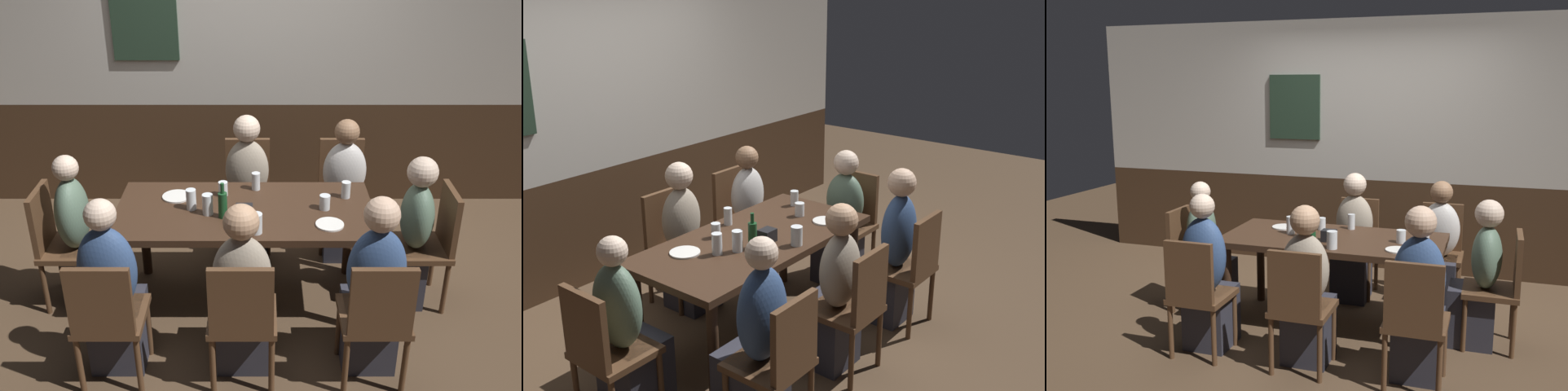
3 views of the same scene
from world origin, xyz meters
The scene contains 28 objects.
ground_plane centered at (0.00, 0.00, 0.00)m, with size 12.00×12.00×0.00m, color #4C3826.
wall_back centered at (-0.01, 1.65, 1.30)m, with size 6.40×0.13×2.60m.
dining_table centered at (0.00, 0.00, 0.66)m, with size 1.74×0.84×0.74m.
chair_mid_near centered at (0.00, -0.84, 0.50)m, with size 0.40×0.40×0.88m.
chair_right_near centered at (0.77, -0.84, 0.50)m, with size 0.40×0.40×0.88m.
chair_head_east centered at (1.29, 0.00, 0.50)m, with size 0.40×0.40×0.88m.
chair_right_far centered at (0.77, 0.84, 0.50)m, with size 0.40×0.40×0.88m.
chair_mid_far centered at (0.00, 0.84, 0.50)m, with size 0.40×0.40×0.88m.
chair_left_near centered at (-0.77, -0.84, 0.50)m, with size 0.40×0.40×0.88m.
chair_head_west centered at (-1.29, 0.00, 0.50)m, with size 0.40×0.40×0.88m.
person_mid_near centered at (0.00, -0.67, 0.49)m, with size 0.34×0.37×1.14m.
person_right_near centered at (0.77, -0.68, 0.51)m, with size 0.34×0.37×1.19m.
person_head_east centered at (1.12, 0.00, 0.47)m, with size 0.37×0.34×1.12m.
person_right_far centered at (0.77, 0.67, 0.47)m, with size 0.34×0.37×1.12m.
person_mid_far centered at (0.00, 0.67, 0.49)m, with size 0.34×0.37×1.15m.
person_left_near centered at (-0.77, -0.67, 0.49)m, with size 0.34×0.37×1.18m.
person_head_west centered at (-1.12, 0.00, 0.47)m, with size 0.37×0.34×1.13m.
tumbler_water centered at (0.08, -0.32, 0.80)m, with size 0.08×0.08×0.13m.
highball_clear centered at (0.54, 0.00, 0.78)m, with size 0.07×0.07×0.10m.
beer_glass_half centered at (0.07, 0.30, 0.80)m, with size 0.06×0.06×0.13m.
tumbler_short centered at (-0.24, -0.07, 0.80)m, with size 0.07×0.07×0.14m.
pint_glass_amber centered at (-0.16, 0.20, 0.78)m, with size 0.07×0.07×0.10m.
pint_glass_pale centered at (-0.36, 0.00, 0.80)m, with size 0.07×0.07×0.14m.
pint_glass_stout centered at (0.70, 0.17, 0.79)m, with size 0.06×0.06×0.12m.
beer_bottle_green centered at (-0.14, -0.12, 0.84)m, with size 0.06×0.06×0.25m.
plate_white_large centered at (-0.48, 0.17, 0.75)m, with size 0.20×0.20×0.01m, color white.
plate_white_small centered at (0.55, -0.22, 0.75)m, with size 0.18×0.18×0.01m, color white.
condiment_caddy centered at (0.00, -0.13, 0.79)m, with size 0.11×0.09×0.09m, color black.
Camera 3 is at (1.19, -4.31, 1.93)m, focal length 39.94 mm.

